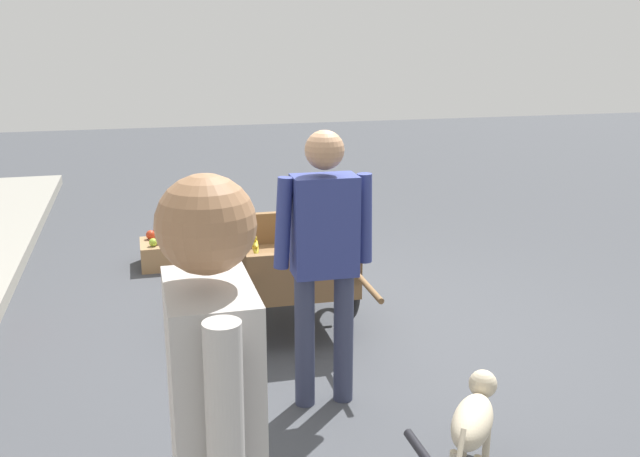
{
  "coord_description": "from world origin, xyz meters",
  "views": [
    {
      "loc": [
        -4.2,
        1.28,
        1.99
      ],
      "look_at": [
        0.15,
        0.13,
        0.75
      ],
      "focal_mm": 39.34,
      "sensor_mm": 36.0,
      "label": 1
    }
  ],
  "objects": [
    {
      "name": "dog",
      "position": [
        -1.56,
        -0.16,
        0.27
      ],
      "size": [
        0.56,
        0.44,
        0.4
      ],
      "color": "beige",
      "rests_on": "ground"
    },
    {
      "name": "plastic_bucket",
      "position": [
        1.52,
        0.75,
        0.11
      ],
      "size": [
        0.22,
        0.22,
        0.22
      ],
      "primitive_type": "cylinder",
      "color": "#B21E1E",
      "rests_on": "ground"
    },
    {
      "name": "ground_plane",
      "position": [
        0.0,
        0.0,
        0.0
      ],
      "size": [
        24.0,
        24.0,
        0.0
      ],
      "primitive_type": "plane",
      "color": "#3D3F44"
    },
    {
      "name": "fruit_cart",
      "position": [
        0.37,
        0.32,
        0.44
      ],
      "size": [
        1.67,
        0.95,
        0.73
      ],
      "color": "brown",
      "rests_on": "ground"
    },
    {
      "name": "vendor_person",
      "position": [
        -0.77,
        0.35,
        0.91
      ],
      "size": [
        0.21,
        0.54,
        1.53
      ],
      "color": "#333851",
      "rests_on": "ground"
    },
    {
      "name": "mixed_fruit_crate",
      "position": [
        1.94,
        1.15,
        0.12
      ],
      "size": [
        0.44,
        0.32,
        0.31
      ],
      "color": "#99754C",
      "rests_on": "ground"
    },
    {
      "name": "cyclist_person",
      "position": [
        -2.68,
        1.14,
        1.03
      ],
      "size": [
        0.52,
        0.23,
        1.7
      ],
      "color": "#333851",
      "rests_on": "ground"
    }
  ]
}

